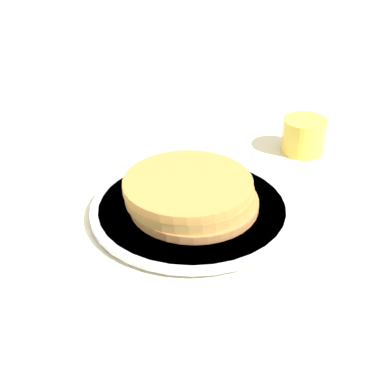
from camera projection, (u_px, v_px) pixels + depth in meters
ground_plane at (212, 206)px, 0.73m from camera, size 4.00×4.00×0.00m
plate at (192, 208)px, 0.71m from camera, size 0.27×0.27×0.01m
pancake_stack at (190, 193)px, 0.70m from camera, size 0.17×0.18×0.04m
juice_glass at (304, 135)px, 0.86m from camera, size 0.07×0.07×0.06m
napkin at (16, 149)px, 0.86m from camera, size 0.19×0.17×0.02m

